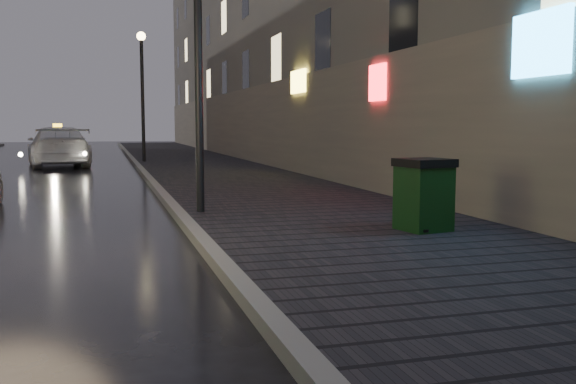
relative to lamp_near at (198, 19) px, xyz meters
name	(u,v)px	position (x,y,z in m)	size (l,w,h in m)	color
ground	(80,337)	(-1.85, -6.00, -3.49)	(120.00, 120.00, 0.00)	black
sidewalk	(197,164)	(2.05, 15.00, -3.41)	(4.60, 58.00, 0.15)	black
curb	(137,165)	(-0.35, 15.00, -3.41)	(0.20, 58.00, 0.15)	slate
building_near	(251,22)	(5.25, 19.00, 3.01)	(1.80, 50.00, 13.00)	#605B54
lamp_near	(198,19)	(0.00, 0.00, 0.00)	(0.36, 0.36, 5.28)	black
lamp_far	(142,80)	(0.00, 16.00, 0.00)	(0.36, 0.36, 5.28)	black
trash_bin	(424,194)	(2.82, -2.89, -2.81)	(0.79, 0.79, 1.04)	black
taxi_mid	(58,147)	(-3.34, 15.99, -2.70)	(2.20, 5.41, 1.57)	white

